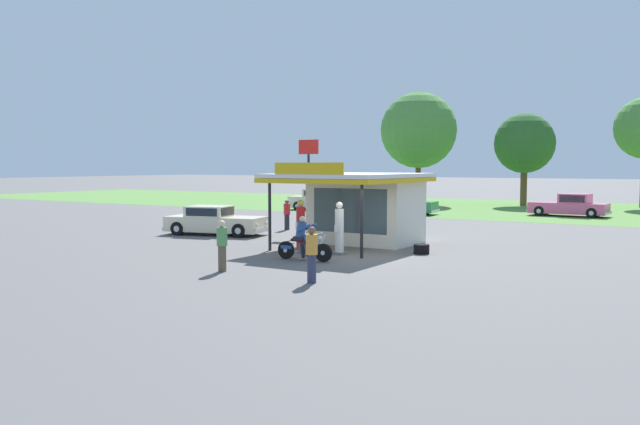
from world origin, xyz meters
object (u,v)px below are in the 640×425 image
at_px(bystander_standing_back_lot, 222,245).
at_px(featured_classic_sedan, 215,222).
at_px(gas_pump_nearside, 301,228).
at_px(spare_tire_stack, 421,249).
at_px(parked_car_second_row_spare, 570,206).
at_px(parked_car_back_row_centre, 322,201).
at_px(roadside_pole_sign, 309,170).
at_px(motorcycle_with_rider, 304,242).
at_px(bystander_admiring_sedan, 287,214).
at_px(bystander_chatting_near_pumps, 312,253).
at_px(gas_pump_offside, 339,230).
at_px(bystander_leaning_by_kiosk, 364,214).
at_px(bystander_strolling_foreground, 353,210).
at_px(parked_car_back_row_left, 401,204).

bearing_deg(bystander_standing_back_lot, featured_classic_sedan, 132.10).
relative_size(gas_pump_nearside, spare_tire_stack, 3.39).
distance_m(parked_car_second_row_spare, spare_tire_stack, 22.23).
bearing_deg(bystander_standing_back_lot, parked_car_back_row_centre, 115.28).
xyz_separation_m(parked_car_second_row_spare, bystander_standing_back_lot, (-4.84, -29.41, 0.19)).
distance_m(parked_car_second_row_spare, roadside_pole_sign, 20.46).
bearing_deg(featured_classic_sedan, motorcycle_with_rider, -30.31).
relative_size(motorcycle_with_rider, bystander_admiring_sedan, 1.38).
distance_m(motorcycle_with_rider, bystander_chatting_near_pumps, 4.49).
bearing_deg(gas_pump_offside, gas_pump_nearside, 180.00).
xyz_separation_m(bystander_chatting_near_pumps, bystander_leaning_by_kiosk, (-5.43, 13.44, 0.04)).
bearing_deg(bystander_leaning_by_kiosk, parked_car_back_row_centre, 129.15).
bearing_deg(motorcycle_with_rider, parked_car_back_row_centre, 120.20).
bearing_deg(bystander_strolling_foreground, motorcycle_with_rider, -67.94).
distance_m(parked_car_back_row_left, bystander_strolling_foreground, 8.40).
distance_m(parked_car_back_row_centre, spare_tire_stack, 24.58).
distance_m(parked_car_back_row_centre, bystander_chatting_near_pumps, 30.45).
bearing_deg(gas_pump_offside, featured_classic_sedan, 161.39).
height_order(parked_car_back_row_centre, bystander_strolling_foreground, parked_car_back_row_centre).
bearing_deg(bystander_leaning_by_kiosk, parked_car_back_row_left, 106.35).
distance_m(parked_car_second_row_spare, bystander_standing_back_lot, 29.80).
height_order(gas_pump_nearside, gas_pump_offside, gas_pump_nearside).
xyz_separation_m(parked_car_back_row_left, spare_tire_stack, (9.24, -18.18, -0.50)).
relative_size(gas_pump_nearside, parked_car_back_row_left, 0.39).
distance_m(bystander_strolling_foreground, bystander_admiring_sedan, 5.06).
height_order(motorcycle_with_rider, featured_classic_sedan, motorcycle_with_rider).
xyz_separation_m(parked_car_second_row_spare, bystander_chatting_near_pumps, (-1.34, -29.60, 0.19)).
xyz_separation_m(gas_pump_nearside, motorcycle_with_rider, (1.42, -1.95, -0.28)).
bearing_deg(parked_car_back_row_left, roadside_pole_sign, -83.48).
distance_m(parked_car_second_row_spare, bystander_leaning_by_kiosk, 17.53).
bearing_deg(bystander_leaning_by_kiosk, bystander_chatting_near_pumps, -68.00).
bearing_deg(featured_classic_sedan, bystander_strolling_foreground, 72.02).
relative_size(bystander_leaning_by_kiosk, roadside_pole_sign, 0.37).
distance_m(motorcycle_with_rider, roadside_pole_sign, 9.31).
bearing_deg(spare_tire_stack, featured_classic_sedan, 174.47).
xyz_separation_m(featured_classic_sedan, bystander_chatting_near_pumps, (11.00, -8.50, 0.21)).
bearing_deg(roadside_pole_sign, bystander_chatting_near_pumps, -56.83).
bearing_deg(gas_pump_offside, bystander_admiring_sedan, 136.35).
height_order(gas_pump_offside, bystander_strolling_foreground, gas_pump_offside).
xyz_separation_m(bystander_strolling_foreground, spare_tire_stack, (8.41, -9.82, -0.62)).
distance_m(bystander_leaning_by_kiosk, roadside_pole_sign, 3.69).
height_order(parked_car_second_row_spare, parked_car_back_row_centre, parked_car_back_row_centre).
height_order(parked_car_back_row_centre, spare_tire_stack, parked_car_back_row_centre).
distance_m(parked_car_back_row_left, bystander_admiring_sedan, 13.27).
bearing_deg(gas_pump_offside, parked_car_back_row_left, 108.46).
xyz_separation_m(bystander_admiring_sedan, bystander_leaning_by_kiosk, (3.96, 1.12, 0.06)).
bearing_deg(bystander_standing_back_lot, motorcycle_with_rider, 76.02).
relative_size(parked_car_back_row_left, bystander_strolling_foreground, 3.41).
xyz_separation_m(parked_car_back_row_centre, bystander_admiring_sedan, (6.33, -13.76, 0.14)).
xyz_separation_m(parked_car_back_row_centre, bystander_leaning_by_kiosk, (10.29, -12.64, 0.19)).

